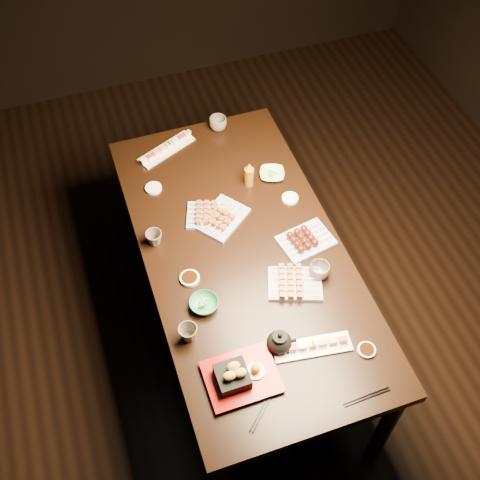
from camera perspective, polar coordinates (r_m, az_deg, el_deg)
The scene contains 23 objects.
ground at distance 3.38m, azimuth 4.21°, elevation -9.72°, with size 5.00×5.00×0.00m, color black.
dining_table at distance 3.08m, azimuth 0.30°, elevation -5.16°, with size 0.90×1.80×0.75m, color black.
sushi_platter_near at distance 2.51m, azimuth 6.90°, elevation -9.91°, with size 0.33×0.09×0.04m, color white, non-canonical shape.
sushi_platter_far at distance 3.22m, azimuth -7.01°, elevation 8.69°, with size 0.32×0.09×0.04m, color white, non-canonical shape.
yakitori_plate_center at distance 2.88m, azimuth -2.81°, elevation 2.61°, with size 0.23×0.17×0.06m, color #828EB6, non-canonical shape.
yakitori_plate_right at distance 2.65m, azimuth 5.27°, elevation -3.91°, with size 0.24×0.17×0.06m, color #828EB6, non-canonical shape.
yakitori_plate_left at distance 2.86m, azimuth -1.73°, elevation 2.36°, with size 0.24×0.18×0.06m, color #828EB6, non-canonical shape.
tsukune_plate at distance 2.80m, azimuth 6.31°, elevation 0.22°, with size 0.24×0.18×0.06m, color #828EB6, non-canonical shape.
edamame_bowl_green at distance 2.59m, azimuth -3.43°, elevation -6.09°, with size 0.13×0.13×0.04m, color #2A8154.
edamame_bowl_cream at distance 3.07m, azimuth 3.06°, elevation 6.24°, with size 0.12×0.12×0.03m, color beige.
tempura_tray at distance 2.40m, azimuth 0.16°, elevation -12.48°, with size 0.29×0.23×0.11m, color black, non-canonical shape.
teacup_near_left at distance 2.51m, azimuth -4.94°, elevation -8.79°, with size 0.08×0.08×0.08m, color #524A3F.
teacup_mid_right at distance 2.69m, azimuth 7.53°, elevation -2.90°, with size 0.09×0.09×0.07m, color #524A3F.
teacup_far_left at distance 2.80m, azimuth -8.14°, elevation 0.18°, with size 0.08×0.08×0.07m, color #524A3F.
teacup_far_right at distance 3.31m, azimuth -2.10°, elevation 10.98°, with size 0.10×0.10×0.08m, color #524A3F.
teapot at distance 2.47m, azimuth 3.76°, elevation -9.49°, with size 0.12×0.12×0.10m, color black, non-canonical shape.
condiment_bottle at distance 2.99m, azimuth 0.88°, elevation 6.25°, with size 0.05×0.05×0.14m, color brown.
sauce_dish_west at distance 2.68m, azimuth -4.79°, elevation -3.64°, with size 0.09×0.09×0.02m, color white.
sauce_dish_east at distance 2.97m, azimuth 4.77°, elevation 3.95°, with size 0.08×0.08×0.01m, color white.
sauce_dish_se at distance 2.55m, azimuth 11.90°, elevation -10.17°, with size 0.08×0.08×0.01m, color white.
sauce_dish_nw at distance 3.04m, azimuth -8.21°, elevation 4.89°, with size 0.08×0.08×0.01m, color white.
chopsticks_near at distance 2.40m, azimuth 2.26°, elevation -15.57°, with size 0.22×0.02×0.01m, color black, non-canonical shape.
chopsticks_se at distance 2.47m, azimuth 11.92°, elevation -14.34°, with size 0.20×0.02×0.01m, color black, non-canonical shape.
Camera 1 is at (-0.74, -1.40, 2.98)m, focal length 45.00 mm.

